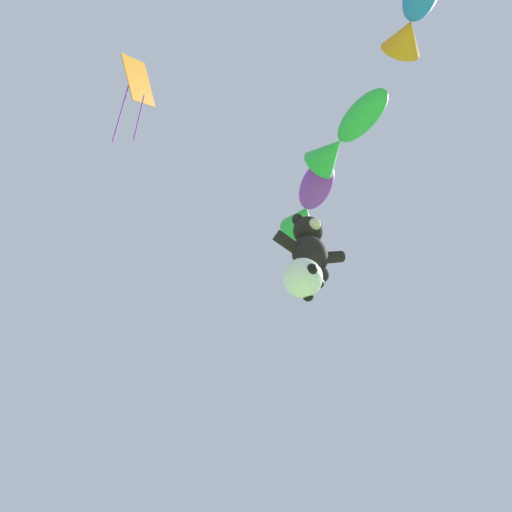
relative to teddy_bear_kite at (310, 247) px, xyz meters
name	(u,v)px	position (x,y,z in m)	size (l,w,h in m)	color
teddy_bear_kite	(310,247)	(0.00, 0.00, 0.00)	(1.64, 0.72, 1.67)	black
soccer_ball_kite	(303,278)	(-0.38, -0.28, -1.16)	(0.83, 0.82, 0.76)	white
fish_kite_violet	(309,203)	(0.46, 0.57, 2.12)	(1.23, 2.33, 0.90)	purple
fish_kite_emerald	(345,135)	(0.16, -1.51, 2.04)	(0.95, 2.28, 0.78)	green
fish_kite_cobalt	(413,15)	(0.18, -4.03, 2.71)	(1.19, 1.87, 0.80)	blue
diamond_kite	(138,85)	(-4.09, 0.01, 3.25)	(1.09, 1.00, 3.00)	orange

